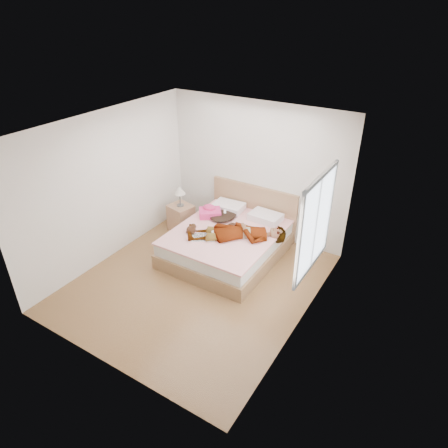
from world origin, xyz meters
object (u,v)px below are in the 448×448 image
object	(u,v)px
phone	(225,211)
bed	(229,240)
towel	(210,212)
magazine	(204,237)
plush_toy	(191,229)
coffee_mug	(214,234)
nightstand	(181,216)
woman	(237,230)

from	to	relation	value
phone	bed	bearing A→B (deg)	-77.82
towel	phone	bearing A→B (deg)	6.77
magazine	plush_toy	xyz separation A→B (m)	(-0.28, 0.03, 0.06)
phone	magazine	xyz separation A→B (m)	(0.04, -0.77, -0.15)
coffee_mug	nightstand	distance (m)	1.32
bed	towel	bearing A→B (deg)	157.93
woman	plush_toy	distance (m)	0.81
towel	coffee_mug	size ratio (longest dim) A/B	3.99
coffee_mug	woman	bearing A→B (deg)	34.15
towel	coffee_mug	distance (m)	0.76
woman	plush_toy	xyz separation A→B (m)	(-0.74, -0.33, -0.05)
towel	bed	bearing A→B (deg)	-22.07
coffee_mug	nightstand	bearing A→B (deg)	153.57
phone	nightstand	xyz separation A→B (m)	(-1.00, -0.05, -0.35)
phone	bed	world-z (taller)	bed
magazine	phone	bearing A→B (deg)	92.77
plush_toy	coffee_mug	bearing A→B (deg)	14.25
magazine	plush_toy	size ratio (longest dim) A/B	1.82
coffee_mug	plush_toy	bearing A→B (deg)	-165.75
phone	magazine	bearing A→B (deg)	-119.05
towel	plush_toy	size ratio (longest dim) A/B	1.95
towel	woman	bearing A→B (deg)	-24.04
bed	magazine	distance (m)	0.60
woman	nightstand	xyz separation A→B (m)	(-1.50, 0.35, -0.31)
magazine	plush_toy	bearing A→B (deg)	172.81
phone	nightstand	world-z (taller)	nightstand
coffee_mug	nightstand	world-z (taller)	nightstand
bed	nightstand	distance (m)	1.28
woman	nightstand	size ratio (longest dim) A/B	1.79
woman	phone	world-z (taller)	woman
towel	nightstand	bearing A→B (deg)	-178.89
phone	plush_toy	xyz separation A→B (m)	(-0.24, -0.73, -0.09)
magazine	towel	bearing A→B (deg)	115.67
woman	towel	world-z (taller)	woman
towel	nightstand	distance (m)	0.74
phone	magazine	distance (m)	0.78
magazine	woman	bearing A→B (deg)	38.34
phone	coffee_mug	world-z (taller)	phone
woman	phone	distance (m)	0.64
bed	nightstand	size ratio (longest dim) A/B	2.17
woman	bed	size ratio (longest dim) A/B	0.82
woman	bed	bearing A→B (deg)	-150.34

